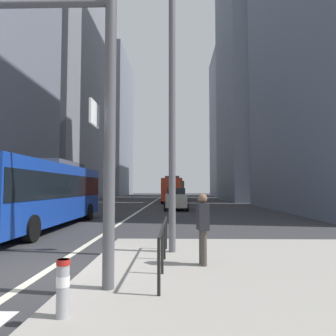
% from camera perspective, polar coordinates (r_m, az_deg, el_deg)
% --- Properties ---
extents(ground_plane, '(160.00, 160.00, 0.00)m').
position_cam_1_polar(ground_plane, '(27.83, -5.02, -7.57)').
color(ground_plane, '#303033').
extents(median_island, '(9.00, 10.00, 0.15)m').
position_cam_1_polar(median_island, '(7.27, 21.87, -18.59)').
color(median_island, gray).
rests_on(median_island, ground).
extents(lane_centre_line, '(0.20, 80.00, 0.01)m').
position_cam_1_polar(lane_centre_line, '(37.77, -3.31, -6.49)').
color(lane_centre_line, beige).
rests_on(lane_centre_line, ground).
extents(office_tower_left_mid, '(11.09, 25.69, 48.38)m').
position_cam_1_polar(office_tower_left_mid, '(59.24, -18.52, 18.72)').
color(office_tower_left_mid, gray).
rests_on(office_tower_left_mid, ground).
extents(office_tower_left_far, '(13.28, 22.68, 35.46)m').
position_cam_1_polar(office_tower_left_far, '(84.69, -11.74, 7.31)').
color(office_tower_left_far, slate).
rests_on(office_tower_left_far, ground).
extents(office_tower_right_mid, '(12.77, 17.89, 55.24)m').
position_cam_1_polar(office_tower_right_mid, '(57.75, 16.53, 23.02)').
color(office_tower_right_mid, slate).
rests_on(office_tower_right_mid, ground).
extents(office_tower_right_far, '(10.63, 16.03, 32.83)m').
position_cam_1_polar(office_tower_right_far, '(75.42, 12.12, 7.63)').
color(office_tower_right_far, slate).
rests_on(office_tower_right_far, ground).
extents(city_bus_blue_oncoming, '(2.75, 12.19, 3.40)m').
position_cam_1_polar(city_bus_blue_oncoming, '(16.80, -21.33, -3.79)').
color(city_bus_blue_oncoming, '#14389E').
rests_on(city_bus_blue_oncoming, ground).
extents(city_bus_red_receding, '(2.83, 10.99, 3.40)m').
position_cam_1_polar(city_bus_red_receding, '(42.63, 0.87, -3.69)').
color(city_bus_red_receding, red).
rests_on(city_bus_red_receding, ground).
extents(city_bus_red_distant, '(2.74, 11.39, 3.40)m').
position_cam_1_polar(city_bus_red_distant, '(59.38, 1.59, -3.62)').
color(city_bus_red_distant, '#198456').
rests_on(city_bus_red_distant, ground).
extents(car_oncoming_mid, '(2.05, 4.43, 1.94)m').
position_cam_1_polar(car_oncoming_mid, '(28.99, -17.14, -5.31)').
color(car_oncoming_mid, black).
rests_on(car_oncoming_mid, ground).
extents(car_receding_near, '(2.07, 4.57, 1.94)m').
position_cam_1_polar(car_receding_near, '(28.17, 1.47, -5.52)').
color(car_receding_near, '#B2A899').
rests_on(car_receding_near, ground).
extents(traffic_signal_gantry, '(5.74, 0.65, 6.00)m').
position_cam_1_polar(traffic_signal_gantry, '(7.00, -26.13, 14.25)').
color(traffic_signal_gantry, '#515156').
rests_on(traffic_signal_gantry, median_island).
extents(street_lamp_post, '(5.50, 0.32, 8.00)m').
position_cam_1_polar(street_lamp_post, '(9.84, 0.73, 16.02)').
color(street_lamp_post, '#56565B').
rests_on(street_lamp_post, median_island).
extents(bollard_left, '(0.20, 0.20, 0.82)m').
position_cam_1_polar(bollard_left, '(5.09, -18.28, -19.23)').
color(bollard_left, '#99999E').
rests_on(bollard_left, median_island).
extents(pedestrian_railing, '(0.06, 4.20, 0.98)m').
position_cam_1_polar(pedestrian_railing, '(7.72, -0.81, -11.88)').
color(pedestrian_railing, black).
rests_on(pedestrian_railing, median_island).
extents(pedestrian_waiting, '(0.29, 0.41, 1.70)m').
position_cam_1_polar(pedestrian_waiting, '(7.81, 6.24, -10.12)').
color(pedestrian_waiting, '#423D38').
rests_on(pedestrian_waiting, median_island).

